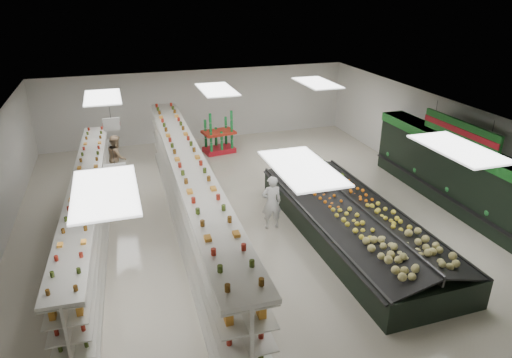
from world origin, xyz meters
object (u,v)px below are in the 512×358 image
object	(u,v)px
soda_endcap	(219,134)
shopper_main	(272,202)
gondola_left	(90,215)
produce_island	(352,221)
gondola_center	(190,199)
shopper_background	(117,157)

from	to	relation	value
soda_endcap	shopper_main	distance (m)	6.89
gondola_left	produce_island	world-z (taller)	gondola_left
gondola_left	produce_island	size ratio (longest dim) A/B	1.37
gondola_center	produce_island	world-z (taller)	gondola_center
produce_island	soda_endcap	size ratio (longest dim) A/B	4.56
shopper_main	soda_endcap	bearing A→B (deg)	-87.52
produce_island	shopper_background	size ratio (longest dim) A/B	4.62
soda_endcap	produce_island	bearing A→B (deg)	-76.08
gondola_center	shopper_background	xyz separation A→B (m)	(-1.89, 4.73, -0.20)
gondola_center	soda_endcap	xyz separation A→B (m)	(2.33, 6.34, -0.22)
gondola_left	gondola_center	xyz separation A→B (m)	(2.77, -0.22, 0.20)
gondola_left	shopper_main	distance (m)	5.13
gondola_left	shopper_background	distance (m)	4.60
gondola_left	gondola_center	bearing A→B (deg)	-1.75
gondola_center	shopper_background	bearing A→B (deg)	112.76
gondola_left	shopper_main	bearing A→B (deg)	-5.87
shopper_background	gondola_center	bearing A→B (deg)	-158.72
gondola_center	shopper_main	size ratio (longest dim) A/B	7.83
shopper_main	gondola_center	bearing A→B (deg)	-10.79
produce_island	shopper_main	xyz separation A→B (m)	(-2.03, 1.21, 0.31)
gondola_left	soda_endcap	world-z (taller)	gondola_left
gondola_left	soda_endcap	bearing A→B (deg)	52.99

